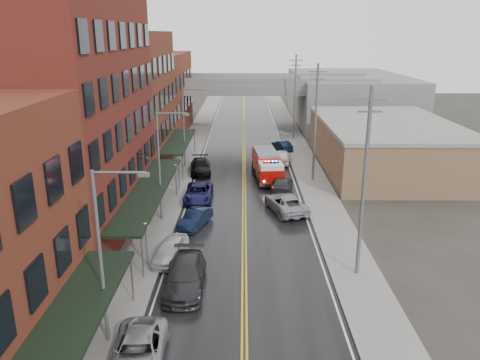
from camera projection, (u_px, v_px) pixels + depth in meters
name	position (u px, v px, depth m)	size (l,w,h in m)	color
road	(244.00, 196.00, 44.33)	(11.00, 160.00, 0.02)	black
sidewalk_left	(167.00, 195.00, 44.37)	(3.00, 160.00, 0.15)	slate
sidewalk_right	(321.00, 196.00, 44.26)	(3.00, 160.00, 0.15)	slate
curb_left	(185.00, 195.00, 44.36)	(0.30, 160.00, 0.15)	gray
curb_right	(304.00, 196.00, 44.27)	(0.30, 160.00, 0.15)	gray
brick_building_b	(67.00, 114.00, 35.05)	(9.00, 20.00, 18.00)	maroon
brick_building_c	(125.00, 101.00, 52.20)	(9.00, 15.00, 15.00)	#5D2B1C
brick_building_far	(155.00, 95.00, 69.34)	(9.00, 20.00, 12.00)	maroon
tan_building	(385.00, 147.00, 53.00)	(14.00, 22.00, 5.00)	#815F45
right_far_block	(348.00, 98.00, 81.15)	(18.00, 30.00, 8.00)	slate
awning_0	(58.00, 342.00, 18.70)	(2.60, 16.00, 3.09)	black
awning_1	(149.00, 190.00, 36.82)	(2.60, 18.00, 3.09)	black
awning_2	(179.00, 141.00, 53.51)	(2.60, 13.00, 3.09)	black
globe_lamp_1	(146.00, 234.00, 30.34)	(0.44, 0.44, 3.12)	#59595B
globe_lamp_2	(176.00, 173.00, 43.69)	(0.44, 0.44, 3.12)	#59595B
street_lamp_0	(105.00, 248.00, 21.84)	(2.64, 0.22, 9.00)	#59595B
street_lamp_1	(162.00, 160.00, 37.10)	(2.64, 0.22, 9.00)	#59595B
street_lamp_2	(186.00, 123.00, 52.36)	(2.64, 0.22, 9.00)	#59595B
utility_pole_0	(364.00, 181.00, 28.08)	(1.80, 0.24, 12.00)	#59595B
utility_pole_1	(316.00, 121.00, 47.15)	(1.80, 0.24, 12.00)	#59595B
utility_pole_2	(295.00, 96.00, 66.23)	(1.80, 0.24, 12.00)	#59595B
overpass	(244.00, 92.00, 73.06)	(40.00, 10.00, 7.50)	slate
fire_truck	(267.00, 165.00, 49.29)	(3.67, 7.89, 2.81)	#A80C07
parked_car_left_2	(138.00, 353.00, 21.51)	(2.42, 5.25, 1.46)	gray
parked_car_left_3	(185.00, 276.00, 28.18)	(2.34, 5.76, 1.67)	#29292C
parked_car_left_4	(171.00, 250.00, 31.71)	(1.76, 4.37, 1.49)	silver
parked_car_left_5	(195.00, 218.00, 37.30)	(1.42, 4.08, 1.35)	black
parked_car_left_6	(199.00, 193.00, 43.00)	(2.47, 5.35, 1.49)	#131448
parked_car_left_7	(201.00, 167.00, 51.39)	(2.18, 5.36, 1.56)	black
parked_car_right_0	(286.00, 203.00, 40.39)	(2.56, 5.55, 1.54)	#93969A
parked_car_right_1	(282.00, 185.00, 45.32)	(2.03, 4.99, 1.45)	#2B2B2E
parked_car_right_2	(282.00, 157.00, 55.31)	(1.94, 4.82, 1.64)	white
parked_car_right_3	(282.00, 145.00, 61.48)	(1.41, 4.04, 1.33)	black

